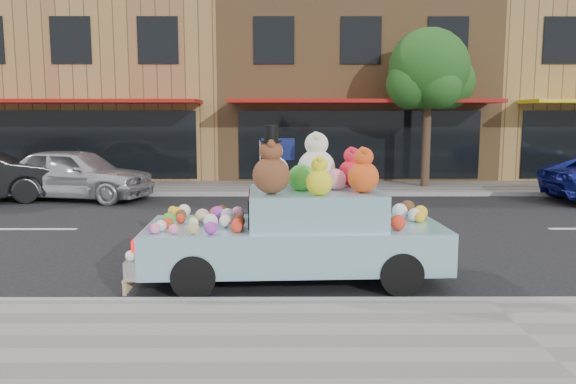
{
  "coord_description": "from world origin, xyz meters",
  "views": [
    {
      "loc": [
        -2.58,
        -11.87,
        2.43
      ],
      "look_at": [
        -2.55,
        -3.21,
        1.25
      ],
      "focal_mm": 35.0,
      "sensor_mm": 36.0,
      "label": 1
    }
  ],
  "objects": [
    {
      "name": "far_sidewalk",
      "position": [
        0.0,
        6.5,
        0.06
      ],
      "size": [
        60.0,
        3.0,
        0.12
      ],
      "primitive_type": "cube",
      "color": "gray",
      "rests_on": "ground"
    },
    {
      "name": "far_kerb",
      "position": [
        0.0,
        5.0,
        0.07
      ],
      "size": [
        60.0,
        0.12,
        0.13
      ],
      "primitive_type": "cube",
      "color": "gray",
      "rests_on": "ground"
    },
    {
      "name": "art_car",
      "position": [
        -2.42,
        -3.75,
        0.8
      ],
      "size": [
        4.56,
        1.96,
        2.3
      ],
      "rotation": [
        0.0,
        0.0,
        0.05
      ],
      "color": "black",
      "rests_on": "ground"
    },
    {
      "name": "ground",
      "position": [
        0.0,
        0.0,
        0.0
      ],
      "size": [
        120.0,
        120.0,
        0.0
      ],
      "primitive_type": "plane",
      "color": "black",
      "rests_on": "ground"
    },
    {
      "name": "storefront_mid",
      "position": [
        0.0,
        11.97,
        3.64
      ],
      "size": [
        10.0,
        9.8,
        7.3
      ],
      "color": "olive",
      "rests_on": "ground"
    },
    {
      "name": "near_sidewalk",
      "position": [
        0.0,
        -6.5,
        0.06
      ],
      "size": [
        60.0,
        3.0,
        0.12
      ],
      "primitive_type": "cube",
      "color": "gray",
      "rests_on": "ground"
    },
    {
      "name": "street_tree",
      "position": [
        2.03,
        6.55,
        3.69
      ],
      "size": [
        3.0,
        2.7,
        5.22
      ],
      "color": "#38281C",
      "rests_on": "ground"
    },
    {
      "name": "near_kerb",
      "position": [
        0.0,
        -5.0,
        0.07
      ],
      "size": [
        60.0,
        0.12,
        0.13
      ],
      "primitive_type": "cube",
      "color": "gray",
      "rests_on": "ground"
    },
    {
      "name": "car_silver",
      "position": [
        -8.67,
        4.28,
        0.76
      ],
      "size": [
        4.73,
        2.71,
        1.52
      ],
      "primitive_type": "imported",
      "rotation": [
        0.0,
        0.0,
        1.35
      ],
      "color": "silver",
      "rests_on": "ground"
    },
    {
      "name": "storefront_left",
      "position": [
        -10.0,
        11.97,
        3.64
      ],
      "size": [
        10.0,
        9.8,
        7.3
      ],
      "color": "olive",
      "rests_on": "ground"
    }
  ]
}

